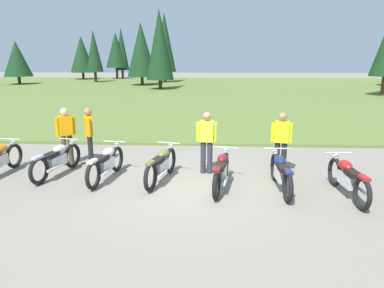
{
  "coord_description": "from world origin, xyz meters",
  "views": [
    {
      "loc": [
        0.43,
        -7.96,
        3.02
      ],
      "look_at": [
        0.0,
        0.6,
        0.9
      ],
      "focal_mm": 32.35,
      "sensor_mm": 36.0,
      "label": 1
    }
  ],
  "objects": [
    {
      "name": "grass_moorland",
      "position": [
        0.0,
        25.93,
        0.05
      ],
      "size": [
        80.0,
        44.0,
        0.1
      ],
      "primitive_type": "cube",
      "color": "#5B7033",
      "rests_on": "ground"
    },
    {
      "name": "motorcycle_cream",
      "position": [
        -2.18,
        0.34,
        0.44
      ],
      "size": [
        0.62,
        2.09,
        0.88
      ],
      "color": "black",
      "rests_on": "ground"
    },
    {
      "name": "motorcycle_maroon",
      "position": [
        0.74,
        -0.13,
        0.44
      ],
      "size": [
        0.65,
        2.08,
        0.88
      ],
      "color": "black",
      "rests_on": "ground"
    },
    {
      "name": "motorcycle_silver",
      "position": [
        -3.57,
        0.6,
        0.44
      ],
      "size": [
        0.71,
        2.07,
        0.88
      ],
      "color": "black",
      "rests_on": "ground"
    },
    {
      "name": "ground_plane",
      "position": [
        0.0,
        0.0,
        0.0
      ],
      "size": [
        140.0,
        140.0,
        0.0
      ],
      "primitive_type": "plane",
      "color": "gray"
    },
    {
      "name": "rider_checking_bike",
      "position": [
        2.34,
        1.0,
        0.95
      ],
      "size": [
        0.54,
        0.29,
        1.67
      ],
      "color": "black",
      "rests_on": "ground"
    },
    {
      "name": "rider_near_row_end",
      "position": [
        -3.01,
        1.6,
        0.95
      ],
      "size": [
        0.33,
        0.52,
        1.67
      ],
      "color": "black",
      "rests_on": "ground"
    },
    {
      "name": "rider_with_back_turned",
      "position": [
        0.37,
        0.98,
        0.95
      ],
      "size": [
        0.55,
        0.24,
        1.67
      ],
      "color": "#2D2D38",
      "rests_on": "ground"
    },
    {
      "name": "forest_treeline",
      "position": [
        -6.59,
        34.0,
        4.23
      ],
      "size": [
        45.87,
        28.25,
        8.65
      ],
      "color": "#47331E",
      "rests_on": "ground"
    },
    {
      "name": "motorcycle_red",
      "position": [
        3.53,
        -0.51,
        0.44
      ],
      "size": [
        0.62,
        2.1,
        0.88
      ],
      "color": "black",
      "rests_on": "ground"
    },
    {
      "name": "motorcycle_olive",
      "position": [
        -0.75,
        0.28,
        0.44
      ],
      "size": [
        0.72,
        2.07,
        0.88
      ],
      "color": "black",
      "rests_on": "ground"
    },
    {
      "name": "rider_in_hivis_vest",
      "position": [
        -3.68,
        1.57,
        0.95
      ],
      "size": [
        0.47,
        0.38,
        1.67
      ],
      "color": "#4C4233",
      "rests_on": "ground"
    },
    {
      "name": "motorcycle_navy",
      "position": [
        2.12,
        -0.18,
        0.44
      ],
      "size": [
        0.62,
        2.1,
        0.88
      ],
      "color": "black",
      "rests_on": "ground"
    }
  ]
}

